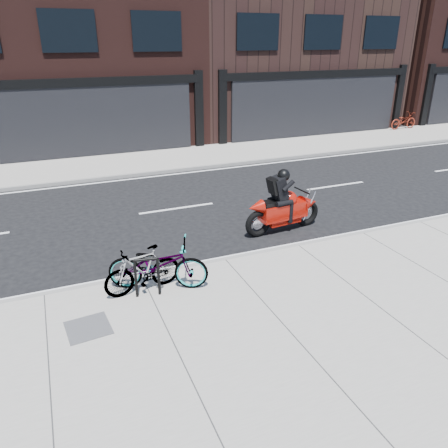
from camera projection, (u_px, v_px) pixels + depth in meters
name	position (u px, v px, depth m)	size (l,w,h in m)	color
ground	(198.00, 233.00, 12.01)	(120.00, 120.00, 0.00)	black
sidewalk_near	(291.00, 336.00, 7.73)	(60.00, 6.00, 0.13)	gray
sidewalk_far	(138.00, 162.00, 18.57)	(60.00, 3.50, 0.13)	gray
building_mideast	(275.00, 14.00, 25.40)	(12.00, 10.00, 12.50)	black
building_east	(431.00, 13.00, 29.53)	(10.00, 10.00, 13.00)	black
bike_rack	(147.00, 274.00, 8.65)	(0.50, 0.14, 0.85)	black
bicycle_front	(158.00, 264.00, 8.92)	(0.72, 2.05, 1.08)	gray
bicycle_rear	(142.00, 270.00, 8.82)	(0.46, 1.61, 0.97)	gray
motorcycle	(287.00, 206.00, 11.91)	(2.39, 0.65, 1.78)	black
bicycle_far	(403.00, 121.00, 24.92)	(0.62, 1.78, 0.93)	maroon
utility_grate	(88.00, 328.00, 7.84)	(0.75, 0.75, 0.01)	#48484B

